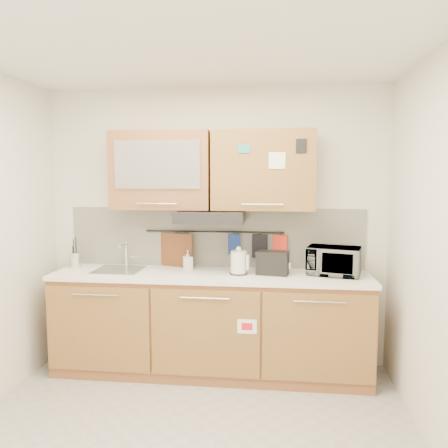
# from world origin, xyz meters

# --- Properties ---
(ceiling) EXTENTS (3.20, 3.20, 0.00)m
(ceiling) POSITION_xyz_m (0.00, 0.00, 2.60)
(ceiling) COLOR white
(ceiling) RESTS_ON wall_back
(wall_back) EXTENTS (3.20, 0.00, 3.20)m
(wall_back) POSITION_xyz_m (0.00, 1.50, 1.30)
(wall_back) COLOR silver
(wall_back) RESTS_ON ground
(base_cabinet) EXTENTS (2.80, 0.64, 0.88)m
(base_cabinet) POSITION_xyz_m (0.00, 1.19, 0.41)
(base_cabinet) COLOR #945A34
(base_cabinet) RESTS_ON floor
(countertop) EXTENTS (2.82, 0.62, 0.04)m
(countertop) POSITION_xyz_m (0.00, 1.19, 0.90)
(countertop) COLOR white
(countertop) RESTS_ON base_cabinet
(backsplash) EXTENTS (2.80, 0.02, 0.56)m
(backsplash) POSITION_xyz_m (0.00, 1.49, 1.20)
(backsplash) COLOR silver
(backsplash) RESTS_ON countertop
(upper_cabinets) EXTENTS (1.82, 0.37, 0.70)m
(upper_cabinets) POSITION_xyz_m (-0.00, 1.32, 1.83)
(upper_cabinets) COLOR #945A34
(upper_cabinets) RESTS_ON wall_back
(range_hood) EXTENTS (0.60, 0.46, 0.10)m
(range_hood) POSITION_xyz_m (0.00, 1.25, 1.42)
(range_hood) COLOR black
(range_hood) RESTS_ON upper_cabinets
(sink) EXTENTS (0.42, 0.40, 0.26)m
(sink) POSITION_xyz_m (-0.85, 1.21, 0.92)
(sink) COLOR silver
(sink) RESTS_ON countertop
(utensil_rail) EXTENTS (1.30, 0.02, 0.02)m
(utensil_rail) POSITION_xyz_m (0.00, 1.45, 1.26)
(utensil_rail) COLOR black
(utensil_rail) RESTS_ON backsplash
(utensil_crock) EXTENTS (0.14, 0.14, 0.29)m
(utensil_crock) POSITION_xyz_m (-1.30, 1.28, 0.99)
(utensil_crock) COLOR silver
(utensil_crock) RESTS_ON countertop
(kettle) EXTENTS (0.19, 0.18, 0.25)m
(kettle) POSITION_xyz_m (0.26, 1.17, 1.02)
(kettle) COLOR silver
(kettle) RESTS_ON countertop
(toaster) EXTENTS (0.29, 0.20, 0.21)m
(toaster) POSITION_xyz_m (0.55, 1.20, 1.03)
(toaster) COLOR black
(toaster) RESTS_ON countertop
(microwave) EXTENTS (0.50, 0.40, 0.25)m
(microwave) POSITION_xyz_m (1.08, 1.25, 1.04)
(microwave) COLOR #999999
(microwave) RESTS_ON countertop
(soap_bottle) EXTENTS (0.10, 0.11, 0.18)m
(soap_bottle) POSITION_xyz_m (-0.23, 1.34, 1.01)
(soap_bottle) COLOR #999999
(soap_bottle) RESTS_ON countertop
(cutting_board) EXTENTS (0.33, 0.13, 0.42)m
(cutting_board) POSITION_xyz_m (-0.36, 1.44, 1.03)
(cutting_board) COLOR brown
(cutting_board) RESTS_ON utensil_rail
(oven_mitt) EXTENTS (0.11, 0.06, 0.18)m
(oven_mitt) POSITION_xyz_m (0.19, 1.44, 1.15)
(oven_mitt) COLOR navy
(oven_mitt) RESTS_ON utensil_rail
(dark_pouch) EXTENTS (0.14, 0.07, 0.22)m
(dark_pouch) POSITION_xyz_m (0.43, 1.44, 1.13)
(dark_pouch) COLOR black
(dark_pouch) RESTS_ON utensil_rail
(pot_holder) EXTENTS (0.13, 0.07, 0.17)m
(pot_holder) POSITION_xyz_m (0.62, 1.44, 1.16)
(pot_holder) COLOR red
(pot_holder) RESTS_ON utensil_rail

